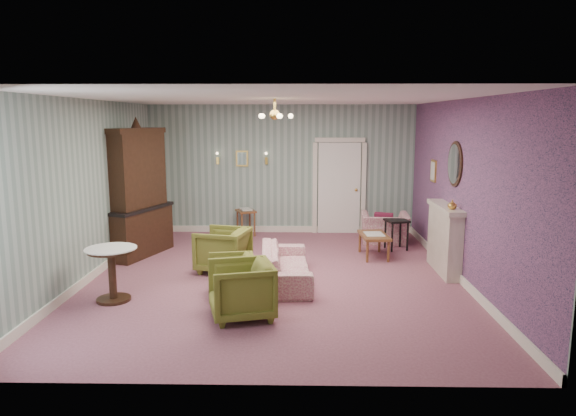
{
  "coord_description": "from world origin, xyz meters",
  "views": [
    {
      "loc": [
        0.37,
        -8.24,
        2.6
      ],
      "look_at": [
        0.2,
        0.4,
        1.1
      ],
      "focal_mm": 32.4,
      "sensor_mm": 36.0,
      "label": 1
    }
  ],
  "objects_px": {
    "fireplace": "(444,239)",
    "side_table_black": "(396,235)",
    "olive_chair_b": "(232,274)",
    "sofa_chintz": "(285,259)",
    "olive_chair_a": "(241,287)",
    "wingback_chair": "(385,223)",
    "olive_chair_c": "(223,248)",
    "coffee_table": "(374,245)",
    "dresser": "(138,189)",
    "pedestal_table": "(112,274)"
  },
  "relations": [
    {
      "from": "coffee_table",
      "to": "dresser",
      "type": "bearing_deg",
      "value": 179.09
    },
    {
      "from": "olive_chair_c",
      "to": "coffee_table",
      "type": "height_order",
      "value": "olive_chair_c"
    },
    {
      "from": "dresser",
      "to": "fireplace",
      "type": "relative_size",
      "value": 1.83
    },
    {
      "from": "sofa_chintz",
      "to": "side_table_black",
      "type": "distance_m",
      "value": 3.02
    },
    {
      "from": "olive_chair_c",
      "to": "sofa_chintz",
      "type": "bearing_deg",
      "value": 75.8
    },
    {
      "from": "sofa_chintz",
      "to": "olive_chair_b",
      "type": "bearing_deg",
      "value": 127.81
    },
    {
      "from": "olive_chair_b",
      "to": "sofa_chintz",
      "type": "xyz_separation_m",
      "value": [
        0.78,
        0.68,
        0.04
      ]
    },
    {
      "from": "olive_chair_c",
      "to": "coffee_table",
      "type": "distance_m",
      "value": 2.89
    },
    {
      "from": "dresser",
      "to": "pedestal_table",
      "type": "distance_m",
      "value": 2.72
    },
    {
      "from": "dresser",
      "to": "fireplace",
      "type": "xyz_separation_m",
      "value": [
        5.51,
        -1.01,
        -0.7
      ]
    },
    {
      "from": "fireplace",
      "to": "side_table_black",
      "type": "height_order",
      "value": "fireplace"
    },
    {
      "from": "olive_chair_a",
      "to": "wingback_chair",
      "type": "height_order",
      "value": "wingback_chair"
    },
    {
      "from": "fireplace",
      "to": "coffee_table",
      "type": "bearing_deg",
      "value": 138.37
    },
    {
      "from": "wingback_chair",
      "to": "fireplace",
      "type": "xyz_separation_m",
      "value": [
        0.66,
        -2.09,
        0.16
      ]
    },
    {
      "from": "fireplace",
      "to": "coffee_table",
      "type": "height_order",
      "value": "fireplace"
    },
    {
      "from": "wingback_chair",
      "to": "coffee_table",
      "type": "height_order",
      "value": "wingback_chair"
    },
    {
      "from": "sofa_chintz",
      "to": "fireplace",
      "type": "bearing_deg",
      "value": -80.78
    },
    {
      "from": "coffee_table",
      "to": "side_table_black",
      "type": "height_order",
      "value": "side_table_black"
    },
    {
      "from": "sofa_chintz",
      "to": "olive_chair_c",
      "type": "bearing_deg",
      "value": 58.68
    },
    {
      "from": "olive_chair_c",
      "to": "coffee_table",
      "type": "bearing_deg",
      "value": 123.29
    },
    {
      "from": "sofa_chintz",
      "to": "wingback_chair",
      "type": "distance_m",
      "value": 3.37
    },
    {
      "from": "sofa_chintz",
      "to": "fireplace",
      "type": "height_order",
      "value": "fireplace"
    },
    {
      "from": "fireplace",
      "to": "olive_chair_b",
      "type": "bearing_deg",
      "value": -159.61
    },
    {
      "from": "olive_chair_b",
      "to": "side_table_black",
      "type": "bearing_deg",
      "value": 123.09
    },
    {
      "from": "olive_chair_c",
      "to": "fireplace",
      "type": "relative_size",
      "value": 0.59
    },
    {
      "from": "olive_chair_a",
      "to": "wingback_chair",
      "type": "relative_size",
      "value": 0.85
    },
    {
      "from": "wingback_chair",
      "to": "coffee_table",
      "type": "xyz_separation_m",
      "value": [
        -0.39,
        -1.15,
        -0.2
      ]
    },
    {
      "from": "olive_chair_a",
      "to": "pedestal_table",
      "type": "relative_size",
      "value": 1.04
    },
    {
      "from": "olive_chair_c",
      "to": "sofa_chintz",
      "type": "distance_m",
      "value": 1.23
    },
    {
      "from": "coffee_table",
      "to": "side_table_black",
      "type": "xyz_separation_m",
      "value": [
        0.53,
        0.56,
        0.08
      ]
    },
    {
      "from": "dresser",
      "to": "side_table_black",
      "type": "bearing_deg",
      "value": 24.86
    },
    {
      "from": "olive_chair_b",
      "to": "sofa_chintz",
      "type": "distance_m",
      "value": 1.04
    },
    {
      "from": "sofa_chintz",
      "to": "dresser",
      "type": "height_order",
      "value": "dresser"
    },
    {
      "from": "olive_chair_c",
      "to": "fireplace",
      "type": "height_order",
      "value": "fireplace"
    },
    {
      "from": "fireplace",
      "to": "side_table_black",
      "type": "relative_size",
      "value": 2.28
    },
    {
      "from": "wingback_chair",
      "to": "olive_chair_b",
      "type": "bearing_deg",
      "value": 55.04
    },
    {
      "from": "olive_chair_c",
      "to": "side_table_black",
      "type": "distance_m",
      "value": 3.59
    },
    {
      "from": "olive_chair_c",
      "to": "coffee_table",
      "type": "xyz_separation_m",
      "value": [
        2.72,
        0.97,
        -0.19
      ]
    },
    {
      "from": "coffee_table",
      "to": "side_table_black",
      "type": "bearing_deg",
      "value": 46.68
    },
    {
      "from": "fireplace",
      "to": "side_table_black",
      "type": "distance_m",
      "value": 1.61
    },
    {
      "from": "olive_chair_b",
      "to": "side_table_black",
      "type": "relative_size",
      "value": 1.1
    },
    {
      "from": "side_table_black",
      "to": "pedestal_table",
      "type": "distance_m",
      "value": 5.53
    },
    {
      "from": "olive_chair_a",
      "to": "fireplace",
      "type": "height_order",
      "value": "fireplace"
    },
    {
      "from": "olive_chair_b",
      "to": "fireplace",
      "type": "xyz_separation_m",
      "value": [
        3.47,
        1.29,
        0.24
      ]
    },
    {
      "from": "fireplace",
      "to": "wingback_chair",
      "type": "bearing_deg",
      "value": 107.57
    },
    {
      "from": "olive_chair_a",
      "to": "sofa_chintz",
      "type": "distance_m",
      "value": 1.61
    },
    {
      "from": "olive_chair_b",
      "to": "coffee_table",
      "type": "bearing_deg",
      "value": 122.34
    },
    {
      "from": "dresser",
      "to": "pedestal_table",
      "type": "bearing_deg",
      "value": -62.65
    },
    {
      "from": "sofa_chintz",
      "to": "pedestal_table",
      "type": "bearing_deg",
      "value": 107.3
    },
    {
      "from": "olive_chair_c",
      "to": "side_table_black",
      "type": "height_order",
      "value": "olive_chair_c"
    }
  ]
}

